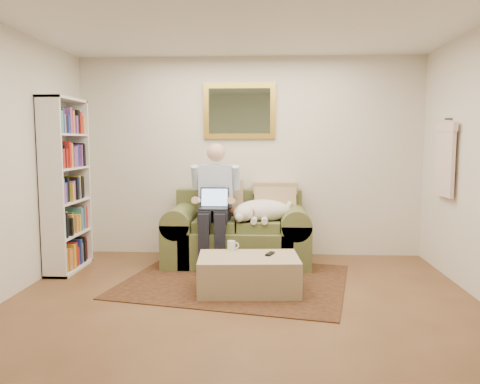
# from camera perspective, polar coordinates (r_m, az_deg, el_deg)

# --- Properties ---
(room_shell) EXTENTS (4.51, 5.00, 2.61)m
(room_shell) POSITION_cam_1_polar(r_m,az_deg,el_deg) (4.04, 0.05, 3.27)
(room_shell) COLOR brown
(room_shell) RESTS_ON ground
(rug) EXTENTS (2.64, 2.28, 0.01)m
(rug) POSITION_cam_1_polar(r_m,az_deg,el_deg) (5.15, -0.58, -10.76)
(rug) COLOR black
(rug) RESTS_ON room_shell
(sofa) EXTENTS (1.76, 0.89, 1.06)m
(sofa) POSITION_cam_1_polar(r_m,az_deg,el_deg) (5.83, -0.32, -5.70)
(sofa) COLOR brown
(sofa) RESTS_ON room_shell
(seated_man) EXTENTS (0.58, 0.83, 1.48)m
(seated_man) POSITION_cam_1_polar(r_m,az_deg,el_deg) (5.62, -3.11, -1.64)
(seated_man) COLOR #8CA8D8
(seated_man) RESTS_ON sofa
(laptop) EXTENTS (0.34, 0.27, 0.25)m
(laptop) POSITION_cam_1_polar(r_m,az_deg,el_deg) (5.55, -3.19, -1.37)
(laptop) COLOR black
(laptop) RESTS_ON seated_man
(sleeping_dog) EXTENTS (0.72, 0.46, 0.27)m
(sleeping_dog) POSITION_cam_1_polar(r_m,az_deg,el_deg) (5.67, 2.82, -2.26)
(sleeping_dog) COLOR white
(sleeping_dog) RESTS_ON sofa
(ottoman) EXTENTS (1.04, 0.71, 0.36)m
(ottoman) POSITION_cam_1_polar(r_m,az_deg,el_deg) (4.76, 1.04, -9.96)
(ottoman) COLOR tan
(ottoman) RESTS_ON room_shell
(coffee_mug) EXTENTS (0.08, 0.08, 0.10)m
(coffee_mug) POSITION_cam_1_polar(r_m,az_deg,el_deg) (4.97, -1.06, -6.54)
(coffee_mug) COLOR white
(coffee_mug) RESTS_ON ottoman
(tv_remote) EXTENTS (0.10, 0.16, 0.02)m
(tv_remote) POSITION_cam_1_polar(r_m,az_deg,el_deg) (4.79, 3.68, -7.53)
(tv_remote) COLOR black
(tv_remote) RESTS_ON ottoman
(bookshelf) EXTENTS (0.28, 0.80, 2.00)m
(bookshelf) POSITION_cam_1_polar(r_m,az_deg,el_deg) (5.79, -20.46, 0.78)
(bookshelf) COLOR white
(bookshelf) RESTS_ON room_shell
(wall_mirror) EXTENTS (0.94, 0.04, 0.72)m
(wall_mirror) POSITION_cam_1_polar(r_m,az_deg,el_deg) (6.17, -0.06, 9.85)
(wall_mirror) COLOR gold
(wall_mirror) RESTS_ON room_shell
(hanging_shirt) EXTENTS (0.06, 0.52, 0.90)m
(hanging_shirt) POSITION_cam_1_polar(r_m,az_deg,el_deg) (5.63, 23.72, 4.08)
(hanging_shirt) COLOR #F7DACC
(hanging_shirt) RESTS_ON room_shell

